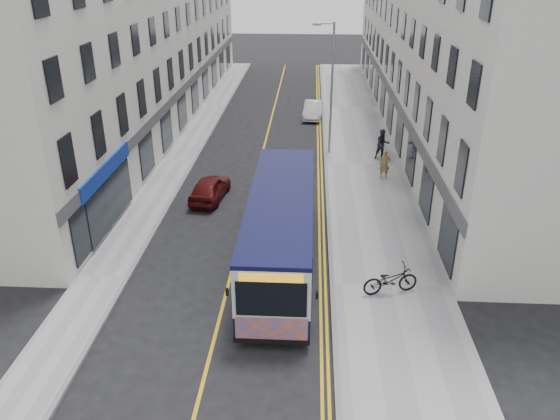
# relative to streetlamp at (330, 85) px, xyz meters

# --- Properties ---
(ground) EXTENTS (140.00, 140.00, 0.00)m
(ground) POSITION_rel_streetlamp_xyz_m (-4.17, -14.00, -4.38)
(ground) COLOR black
(ground) RESTS_ON ground
(pavement_east) EXTENTS (4.50, 64.00, 0.12)m
(pavement_east) POSITION_rel_streetlamp_xyz_m (2.08, -2.00, -4.32)
(pavement_east) COLOR #969699
(pavement_east) RESTS_ON ground
(pavement_west) EXTENTS (2.00, 64.00, 0.12)m
(pavement_west) POSITION_rel_streetlamp_xyz_m (-9.17, -2.00, -4.32)
(pavement_west) COLOR #969699
(pavement_west) RESTS_ON ground
(kerb_east) EXTENTS (0.18, 64.00, 0.13)m
(kerb_east) POSITION_rel_streetlamp_xyz_m (-0.17, -2.00, -4.32)
(kerb_east) COLOR slate
(kerb_east) RESTS_ON ground
(kerb_west) EXTENTS (0.18, 64.00, 0.13)m
(kerb_west) POSITION_rel_streetlamp_xyz_m (-8.17, -2.00, -4.32)
(kerb_west) COLOR slate
(kerb_west) RESTS_ON ground
(road_centre_line) EXTENTS (0.12, 64.00, 0.01)m
(road_centre_line) POSITION_rel_streetlamp_xyz_m (-4.17, -2.00, -4.38)
(road_centre_line) COLOR gold
(road_centre_line) RESTS_ON ground
(road_dbl_yellow_inner) EXTENTS (0.10, 64.00, 0.01)m
(road_dbl_yellow_inner) POSITION_rel_streetlamp_xyz_m (-0.62, -2.00, -4.38)
(road_dbl_yellow_inner) COLOR gold
(road_dbl_yellow_inner) RESTS_ON ground
(road_dbl_yellow_outer) EXTENTS (0.10, 64.00, 0.01)m
(road_dbl_yellow_outer) POSITION_rel_streetlamp_xyz_m (-0.42, -2.00, -4.38)
(road_dbl_yellow_outer) COLOR gold
(road_dbl_yellow_outer) RESTS_ON ground
(terrace_east) EXTENTS (6.00, 46.00, 13.00)m
(terrace_east) POSITION_rel_streetlamp_xyz_m (7.33, 7.00, 2.12)
(terrace_east) COLOR silver
(terrace_east) RESTS_ON ground
(terrace_west) EXTENTS (6.00, 46.00, 13.00)m
(terrace_west) POSITION_rel_streetlamp_xyz_m (-13.17, 7.00, 2.12)
(terrace_west) COLOR silver
(terrace_west) RESTS_ON ground
(streetlamp) EXTENTS (1.32, 0.18, 8.00)m
(streetlamp) POSITION_rel_streetlamp_xyz_m (0.00, 0.00, 0.00)
(streetlamp) COLOR gray
(streetlamp) RESTS_ON ground
(city_bus) EXTENTS (2.52, 10.80, 3.14)m
(city_bus) POSITION_rel_streetlamp_xyz_m (-2.22, -13.77, -2.67)
(city_bus) COLOR black
(city_bus) RESTS_ON ground
(bicycle) EXTENTS (2.23, 1.28, 1.11)m
(bicycle) POSITION_rel_streetlamp_xyz_m (1.94, -15.75, -3.71)
(bicycle) COLOR black
(bicycle) RESTS_ON pavement_east
(pedestrian_near) EXTENTS (0.59, 0.39, 1.60)m
(pedestrian_near) POSITION_rel_streetlamp_xyz_m (3.05, -4.21, -3.46)
(pedestrian_near) COLOR olive
(pedestrian_near) RESTS_ON pavement_east
(pedestrian_far) EXTENTS (1.03, 0.89, 1.84)m
(pedestrian_far) POSITION_rel_streetlamp_xyz_m (3.26, -1.07, -3.34)
(pedestrian_far) COLOR black
(pedestrian_far) RESTS_ON pavement_east
(car_white) EXTENTS (1.61, 3.89, 1.25)m
(car_white) POSITION_rel_streetlamp_xyz_m (-0.97, 8.29, -3.76)
(car_white) COLOR silver
(car_white) RESTS_ON ground
(car_maroon) EXTENTS (1.90, 3.79, 1.24)m
(car_maroon) POSITION_rel_streetlamp_xyz_m (-6.25, -7.40, -3.76)
(car_maroon) COLOR #4A0C0C
(car_maroon) RESTS_ON ground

